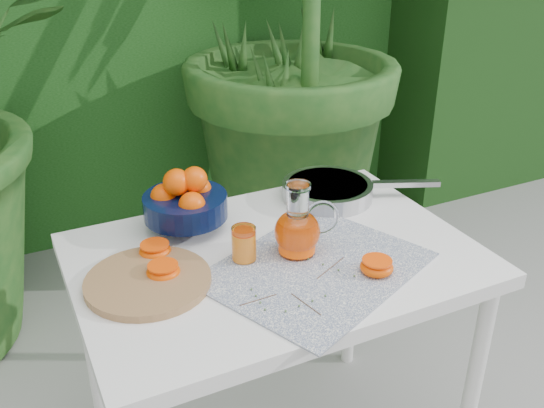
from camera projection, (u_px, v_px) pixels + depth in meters
name	position (u px, v px, depth m)	size (l,w,h in m)	color
potted_plant_right	(272.00, 24.00, 2.61)	(2.14, 2.14, 2.14)	#1D501B
white_table	(275.00, 280.00, 1.57)	(1.00, 0.70, 0.75)	white
placemat	(316.00, 268.00, 1.47)	(0.51, 0.39, 0.00)	#0E1F4F
cutting_board	(148.00, 281.00, 1.40)	(0.29, 0.29, 0.02)	#996745
fruit_bowl	(185.00, 201.00, 1.62)	(0.23, 0.23, 0.18)	black
juice_pitcher	(298.00, 229.00, 1.50)	(0.18, 0.14, 0.19)	white
juice_tumbler	(244.00, 244.00, 1.48)	(0.07, 0.07, 0.09)	white
saute_pan	(329.00, 190.00, 1.81)	(0.49, 0.35, 0.05)	#ABABAF
orange_halves	(231.00, 263.00, 1.46)	(0.56, 0.40, 0.04)	#FE4702
thyme_sprigs	(301.00, 289.00, 1.38)	(0.31, 0.21, 0.01)	brown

